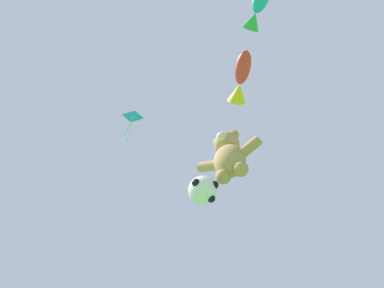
{
  "coord_description": "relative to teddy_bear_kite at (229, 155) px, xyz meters",
  "views": [
    {
      "loc": [
        2.05,
        -0.92,
        1.23
      ],
      "look_at": [
        -0.56,
        3.48,
        9.05
      ],
      "focal_mm": 28.0,
      "sensor_mm": 36.0,
      "label": 1
    }
  ],
  "objects": [
    {
      "name": "soccer_ball_kite",
      "position": [
        -0.87,
        -0.18,
        -1.31
      ],
      "size": [
        0.91,
        0.91,
        0.84
      ],
      "color": "white"
    },
    {
      "name": "fish_kite_crimson",
      "position": [
        1.19,
        -0.43,
        3.82
      ],
      "size": [
        1.81,
        2.11,
        0.75
      ],
      "color": "red"
    },
    {
      "name": "fish_kite_teal",
      "position": [
        2.8,
        -2.64,
        3.35
      ],
      "size": [
        1.5,
        1.46,
        0.65
      ],
      "color": "#19ADB2"
    },
    {
      "name": "diamond_kite",
      "position": [
        -3.81,
        -1.13,
        4.2
      ],
      "size": [
        0.76,
        0.69,
        2.65
      ],
      "color": "#19ADB2"
    },
    {
      "name": "teddy_bear_kite",
      "position": [
        0.0,
        0.0,
        0.0
      ],
      "size": [
        2.22,
        0.98,
        2.26
      ],
      "color": "tan"
    }
  ]
}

